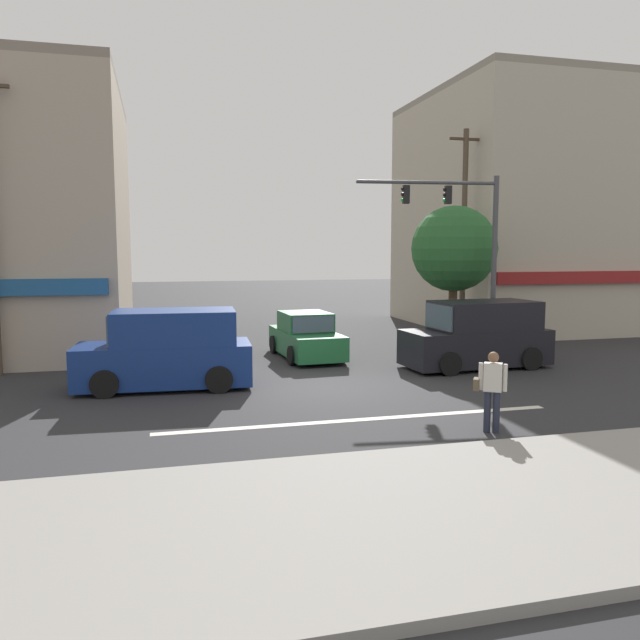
# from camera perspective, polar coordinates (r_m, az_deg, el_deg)

# --- Properties ---
(ground_plane) EXTENTS (120.00, 120.00, 0.00)m
(ground_plane) POSITION_cam_1_polar(r_m,az_deg,el_deg) (17.17, 0.12, -6.08)
(ground_plane) COLOR #2B2B2D
(lane_marking_stripe) EXTENTS (9.00, 0.24, 0.01)m
(lane_marking_stripe) POSITION_cam_1_polar(r_m,az_deg,el_deg) (13.91, 3.82, -9.07)
(lane_marking_stripe) COLOR silver
(lane_marking_stripe) RESTS_ON ground
(sidewalk_curb) EXTENTS (40.00, 5.00, 0.16)m
(sidewalk_curb) POSITION_cam_1_polar(r_m,az_deg,el_deg) (9.53, 13.71, -16.19)
(sidewalk_curb) COLOR gray
(sidewalk_curb) RESTS_ON ground
(building_right_corner) EXTENTS (10.44, 10.99, 11.19)m
(building_right_corner) POSITION_cam_1_polar(r_m,az_deg,el_deg) (32.89, 18.64, 9.35)
(building_right_corner) COLOR #B7AD99
(building_right_corner) RESTS_ON ground
(street_tree) EXTENTS (3.18, 3.18, 5.36)m
(street_tree) POSITION_cam_1_polar(r_m,az_deg,el_deg) (23.79, 12.15, 6.35)
(street_tree) COLOR #4C3823
(street_tree) RESTS_ON ground
(utility_pole_far_right) EXTENTS (1.40, 0.22, 8.53)m
(utility_pole_far_right) POSITION_cam_1_polar(r_m,az_deg,el_deg) (26.22, 13.01, 7.78)
(utility_pole_far_right) COLOR brown
(utility_pole_far_right) RESTS_ON ground
(traffic_light_mast) EXTENTS (4.86, 0.77, 6.20)m
(traffic_light_mast) POSITION_cam_1_polar(r_m,az_deg,el_deg) (21.83, 13.31, 7.45)
(traffic_light_mast) COLOR #47474C
(traffic_light_mast) RESTS_ON ground
(sedan_approaching_near) EXTENTS (2.05, 4.18, 1.58)m
(sedan_approaching_near) POSITION_cam_1_polar(r_m,az_deg,el_deg) (21.58, -1.30, -1.59)
(sedan_approaching_near) COLOR #1E6033
(sedan_approaching_near) RESTS_ON ground
(van_crossing_center) EXTENTS (4.70, 2.25, 2.11)m
(van_crossing_center) POSITION_cam_1_polar(r_m,az_deg,el_deg) (17.30, -13.77, -2.78)
(van_crossing_center) COLOR navy
(van_crossing_center) RESTS_ON ground
(van_crossing_rightbound) EXTENTS (4.70, 2.26, 2.11)m
(van_crossing_rightbound) POSITION_cam_1_polar(r_m,az_deg,el_deg) (20.38, 14.26, -1.43)
(van_crossing_rightbound) COLOR black
(van_crossing_rightbound) RESTS_ON ground
(pedestrian_foreground_with_bag) EXTENTS (0.62, 0.55, 1.67)m
(pedestrian_foreground_with_bag) POSITION_cam_1_polar(r_m,az_deg,el_deg) (13.21, 15.39, -5.89)
(pedestrian_foreground_with_bag) COLOR #232838
(pedestrian_foreground_with_bag) RESTS_ON ground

